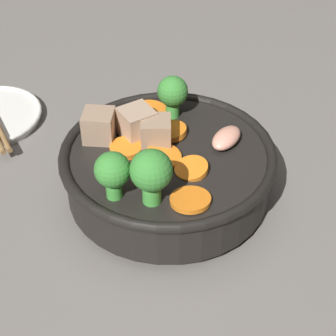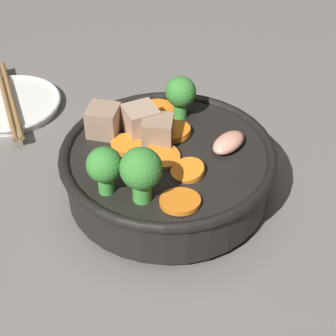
# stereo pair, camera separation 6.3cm
# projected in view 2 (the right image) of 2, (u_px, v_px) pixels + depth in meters

# --- Properties ---
(ground_plane) EXTENTS (3.00, 3.00, 0.00)m
(ground_plane) POSITION_uv_depth(u_px,v_px,m) (168.00, 195.00, 0.66)
(ground_plane) COLOR slate
(stirfry_bowl) EXTENTS (0.24, 0.24, 0.12)m
(stirfry_bowl) POSITION_uv_depth(u_px,v_px,m) (167.00, 166.00, 0.63)
(stirfry_bowl) COLOR black
(stirfry_bowl) RESTS_ON ground_plane
(side_saucer) EXTENTS (0.14, 0.14, 0.01)m
(side_saucer) POSITION_uv_depth(u_px,v_px,m) (10.00, 104.00, 0.79)
(side_saucer) COLOR white
(side_saucer) RESTS_ON ground_plane
(chopsticks_pair) EXTENTS (0.06, 0.20, 0.01)m
(chopsticks_pair) POSITION_uv_depth(u_px,v_px,m) (8.00, 98.00, 0.79)
(chopsticks_pair) COLOR olive
(chopsticks_pair) RESTS_ON side_saucer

